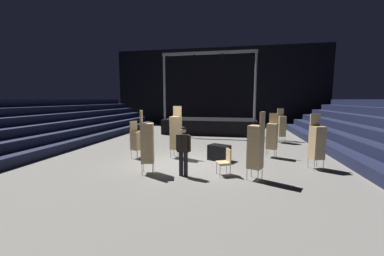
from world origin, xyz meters
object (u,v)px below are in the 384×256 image
object	(u,v)px
chair_stack_mid_centre	(272,136)
loose_chair_near_man	(225,160)
chair_stack_rear_left	(176,132)
chair_stack_rear_right	(317,142)
chair_stack_front_left	(147,142)
stage_riser	(210,125)
man_with_tie	(183,148)
chair_stack_mid_left	(281,126)
chair_stack_mid_right	(137,140)
chair_stack_front_right	(256,146)
equipment_road_case	(219,153)

from	to	relation	value
chair_stack_mid_centre	loose_chair_near_man	bearing A→B (deg)	76.56
chair_stack_rear_left	chair_stack_rear_right	bearing A→B (deg)	-177.27
chair_stack_front_left	stage_riser	bearing A→B (deg)	159.65
man_with_tie	chair_stack_mid_left	distance (m)	8.61
chair_stack_mid_centre	chair_stack_rear_left	world-z (taller)	chair_stack_rear_left
chair_stack_mid_right	chair_stack_front_left	bearing A→B (deg)	56.21
loose_chair_near_man	chair_stack_front_right	bearing A→B (deg)	-130.56
stage_riser	chair_stack_front_left	bearing A→B (deg)	-95.66
chair_stack_mid_right	equipment_road_case	size ratio (longest dim) A/B	1.90
stage_riser	chair_stack_mid_centre	xyz separation A→B (m)	(3.74, -7.27, 0.38)
chair_stack_front_left	equipment_road_case	xyz separation A→B (m)	(2.43, 2.32, -0.81)
equipment_road_case	chair_stack_rear_right	bearing A→B (deg)	-8.09
chair_stack_mid_right	loose_chair_near_man	distance (m)	4.42
chair_stack_mid_left	chair_stack_mid_right	bearing A→B (deg)	20.81
man_with_tie	chair_stack_front_right	xyz separation A→B (m)	(2.45, 0.10, 0.15)
chair_stack_front_right	chair_stack_rear_left	bearing A→B (deg)	80.19
equipment_road_case	chair_stack_rear_left	bearing A→B (deg)	177.70
chair_stack_front_right	chair_stack_mid_left	world-z (taller)	chair_stack_front_right
chair_stack_mid_right	equipment_road_case	xyz separation A→B (m)	(3.75, 0.37, -0.52)
chair_stack_mid_right	chair_stack_front_right	bearing A→B (deg)	91.71
chair_stack_rear_left	chair_stack_mid_right	bearing A→B (deg)	23.51
stage_riser	equipment_road_case	xyz separation A→B (m)	(1.38, -8.26, -0.31)
chair_stack_mid_left	loose_chair_near_man	size ratio (longest dim) A/B	2.26
stage_riser	man_with_tie	distance (m)	10.65
chair_stack_mid_left	chair_stack_front_left	bearing A→B (deg)	35.34
loose_chair_near_man	stage_riser	bearing A→B (deg)	-13.66
stage_riser	chair_stack_rear_left	distance (m)	8.22
chair_stack_front_left	chair_stack_front_right	size ratio (longest dim) A/B	1.00
chair_stack_rear_right	man_with_tie	bearing A→B (deg)	2.08
chair_stack_mid_left	equipment_road_case	bearing A→B (deg)	39.40
chair_stack_mid_right	loose_chair_near_man	world-z (taller)	chair_stack_mid_right
loose_chair_near_man	chair_stack_rear_left	bearing A→B (deg)	25.86
chair_stack_front_left	man_with_tie	bearing A→B (deg)	72.69
chair_stack_front_left	chair_stack_rear_right	distance (m)	6.47
chair_stack_front_right	equipment_road_case	world-z (taller)	chair_stack_front_right
stage_riser	chair_stack_mid_left	xyz separation A→B (m)	(4.85, -3.32, 0.42)
stage_riser	chair_stack_mid_left	world-z (taller)	stage_riser
chair_stack_mid_left	chair_stack_mid_right	world-z (taller)	chair_stack_mid_left
chair_stack_front_left	chair_stack_rear_right	xyz separation A→B (m)	(6.22, 1.78, -0.08)
stage_riser	chair_stack_front_left	size ratio (longest dim) A/B	3.11
chair_stack_mid_centre	equipment_road_case	size ratio (longest dim) A/B	2.28
stage_riser	chair_stack_mid_centre	distance (m)	8.19
chair_stack_front_right	chair_stack_mid_right	bearing A→B (deg)	94.68
chair_stack_front_right	stage_riser	bearing A→B (deg)	39.76
chair_stack_front_right	loose_chair_near_man	xyz separation A→B (m)	(-1.00, 0.31, -0.62)
man_with_tie	equipment_road_case	world-z (taller)	man_with_tie
equipment_road_case	chair_stack_front_left	bearing A→B (deg)	-136.39
chair_stack_mid_right	chair_stack_mid_centre	distance (m)	6.26
chair_stack_rear_left	loose_chair_near_man	xyz separation A→B (m)	(2.38, -2.05, -0.66)
chair_stack_front_left	chair_stack_mid_right	bearing A→B (deg)	-160.61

